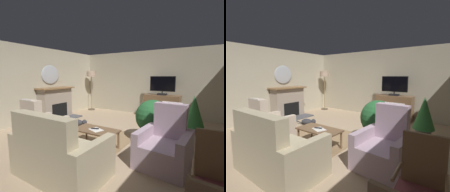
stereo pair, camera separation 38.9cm
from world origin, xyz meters
TOP-DOWN VIEW (x-y plane):
  - ground_plane at (0.00, 0.00)m, footprint 6.51×6.74m
  - wall_back at (0.00, 3.12)m, footprint 6.51×0.10m
  - wall_left at (-3.01, 0.00)m, footprint 0.10×6.74m
  - rug_central at (-0.39, -0.33)m, footprint 2.06×2.09m
  - fireplace at (-2.68, 0.73)m, footprint 0.91×1.41m
  - wall_mirror_oval at (-2.93, 0.73)m, footprint 0.06×0.76m
  - tv_cabinet at (0.67, 2.77)m, footprint 1.26×0.53m
  - television at (0.67, 2.72)m, footprint 0.90×0.20m
  - coffee_table at (0.12, -0.56)m, footprint 1.00×0.52m
  - tv_remote at (0.09, -0.55)m, footprint 0.18×0.10m
  - folded_newspaper at (0.13, -0.58)m, footprint 0.36×0.31m
  - sofa_floral at (0.25, -1.69)m, footprint 1.48×0.88m
  - armchair_near_window at (-1.14, -0.97)m, footprint 0.86×0.86m
  - armchair_angled_to_table at (1.58, -0.47)m, footprint 0.90×0.92m
  - side_chair_nearest_door at (2.33, -1.53)m, footprint 0.47×0.46m
  - potted_plant_tall_palm_by_window at (1.85, 1.54)m, footprint 0.53×0.53m
  - potted_plant_on_hearth_side at (1.07, 0.41)m, footprint 0.81×0.81m
  - cat at (-1.32, 0.44)m, footprint 0.68×0.32m
  - floor_lamp at (-2.55, 2.66)m, footprint 0.40×0.40m

SIDE VIEW (x-z plane):
  - ground_plane at x=0.00m, z-range -0.04..0.00m
  - rug_central at x=-0.39m, z-range 0.00..0.01m
  - cat at x=-1.32m, z-range 0.00..0.22m
  - armchair_near_window at x=-1.14m, z-range -0.21..0.87m
  - armchair_angled_to_table at x=1.58m, z-range -0.21..0.88m
  - sofa_floral at x=0.25m, z-range -0.18..0.87m
  - coffee_table at x=0.12m, z-range 0.16..0.58m
  - tv_cabinet at x=0.67m, z-range -0.02..0.86m
  - folded_newspaper at x=0.13m, z-range 0.42..0.42m
  - tv_remote at x=0.09m, z-range 0.42..0.44m
  - side_chair_nearest_door at x=2.33m, z-range 0.02..1.04m
  - fireplace at x=-2.68m, z-range -0.03..1.13m
  - potted_plant_tall_palm_by_window at x=1.85m, z-range 0.05..1.10m
  - potted_plant_on_hearth_side at x=1.07m, z-range 0.08..1.10m
  - television at x=0.67m, z-range 0.90..1.59m
  - wall_back at x=0.00m, z-range 0.00..2.57m
  - wall_left at x=-3.01m, z-range 0.00..2.57m
  - floor_lamp at x=-2.55m, z-range 0.60..2.38m
  - wall_mirror_oval at x=-2.93m, z-range 1.28..1.96m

